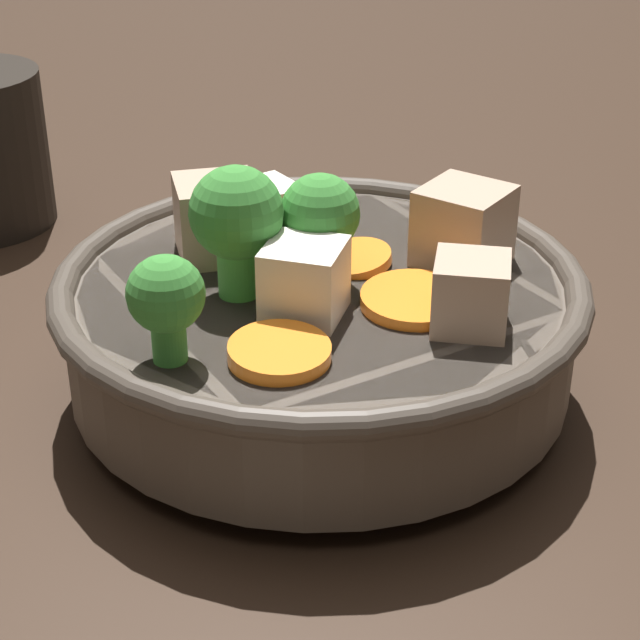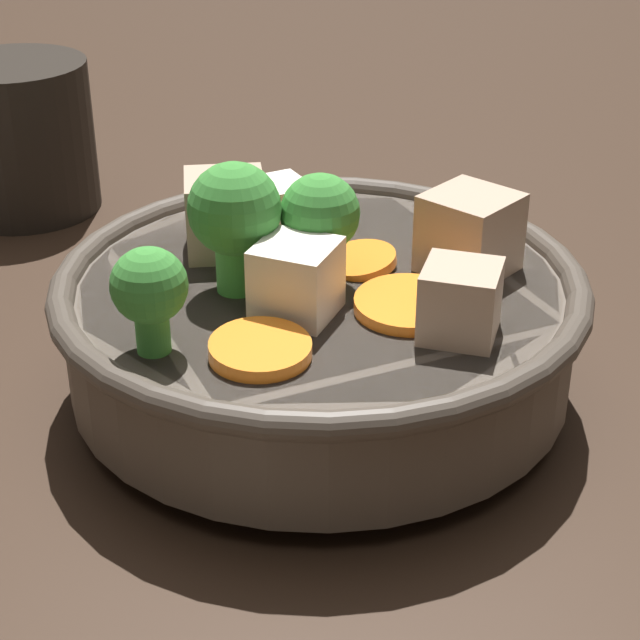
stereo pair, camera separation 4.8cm
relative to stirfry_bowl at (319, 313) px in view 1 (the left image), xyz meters
The scene contains 2 objects.
ground_plane 0.04m from the stirfry_bowl, 49.48° to the right, with size 3.00×3.00×0.00m, color black.
stirfry_bowl is the anchor object (origin of this frame).
Camera 1 is at (-0.41, 0.06, 0.27)m, focal length 60.00 mm.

